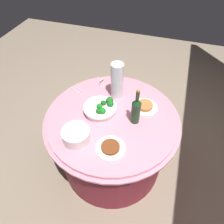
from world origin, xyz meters
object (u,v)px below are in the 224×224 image
decorative_fruit_vase (117,83)px  food_plate_stir_fry (110,148)px  plate_stack (76,135)px  wine_bottle (136,110)px  broccoli_bowl (101,108)px  serving_tongs (77,91)px  food_plate_peanuts (145,106)px  label_placard_front (102,82)px

decorative_fruit_vase → food_plate_stir_fry: 0.60m
plate_stack → wine_bottle: wine_bottle is taller
broccoli_bowl → plate_stack: broccoli_bowl is taller
wine_bottle → decorative_fruit_vase: bearing=-137.9°
food_plate_stir_fry → serving_tongs: bearing=-136.4°
broccoli_bowl → food_plate_stir_fry: bearing=29.8°
decorative_fruit_vase → food_plate_peanuts: decorative_fruit_vase is taller
decorative_fruit_vase → serving_tongs: 0.40m
broccoli_bowl → food_plate_peanuts: 0.38m
label_placard_front → food_plate_stir_fry: bearing=24.4°
wine_bottle → label_placard_front: bearing=-131.1°
decorative_fruit_vase → broccoli_bowl: bearing=-15.9°
broccoli_bowl → decorative_fruit_vase: (-0.24, 0.07, 0.11)m
food_plate_stir_fry → food_plate_peanuts: bearing=162.4°
broccoli_bowl → food_plate_stir_fry: size_ratio=1.27×
food_plate_stir_fry → label_placard_front: (-0.68, -0.31, 0.02)m
decorative_fruit_vase → serving_tongs: size_ratio=2.09×
plate_stack → wine_bottle: bearing=129.6°
serving_tongs → label_placard_front: (-0.16, 0.19, 0.03)m
plate_stack → food_plate_peanuts: bearing=138.8°
food_plate_stir_fry → label_placard_front: bearing=-155.6°
plate_stack → food_plate_stir_fry: size_ratio=0.95×
serving_tongs → label_placard_front: 0.25m
plate_stack → food_plate_stir_fry: (0.00, 0.27, -0.04)m
decorative_fruit_vase → serving_tongs: decorative_fruit_vase is taller
label_placard_front → plate_stack: bearing=3.2°
decorative_fruit_vase → food_plate_peanuts: 0.32m
plate_stack → food_plate_stir_fry: plate_stack is taller
plate_stack → food_plate_peanuts: size_ratio=0.95×
wine_bottle → food_plate_peanuts: bearing=164.7°
wine_bottle → food_plate_stir_fry: 0.35m
broccoli_bowl → food_plate_peanuts: bearing=114.9°
food_plate_peanuts → serving_tongs: bearing=-92.4°
food_plate_stir_fry → broccoli_bowl: bearing=-150.2°
wine_bottle → food_plate_stir_fry: bearing=-18.8°
broccoli_bowl → food_plate_stir_fry: broccoli_bowl is taller
broccoli_bowl → serving_tongs: size_ratio=1.72×
food_plate_stir_fry → decorative_fruit_vase: bearing=-168.0°
wine_bottle → serving_tongs: wine_bottle is taller
plate_stack → broccoli_bowl: bearing=166.2°
decorative_fruit_vase → plate_stack: bearing=-14.7°
broccoli_bowl → wine_bottle: bearing=87.2°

